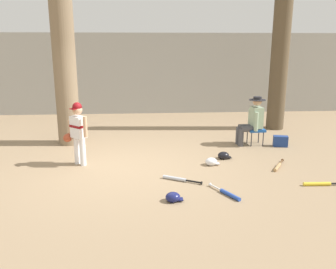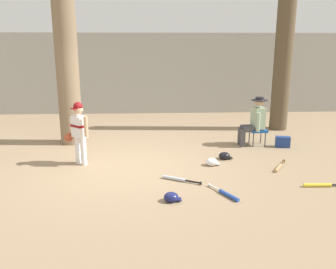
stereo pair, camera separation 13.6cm
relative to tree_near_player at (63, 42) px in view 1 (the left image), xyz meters
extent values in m
plane|color=#937A5B|center=(1.51, -1.99, -2.49)|extent=(60.00, 60.00, 0.00)
cube|color=#9E9E99|center=(1.51, 4.08, -1.07)|extent=(18.00, 0.36, 2.83)
cylinder|color=#7F6B51|center=(0.00, 0.00, 0.33)|extent=(0.54, 0.54, 5.63)
cone|color=#7F6B51|center=(0.00, 0.00, -2.49)|extent=(0.82, 0.82, 0.33)
cylinder|color=brown|center=(5.76, 1.25, 0.15)|extent=(0.50, 0.50, 5.27)
cone|color=brown|center=(5.76, 1.25, -2.49)|extent=(0.72, 0.72, 0.30)
cylinder|color=white|center=(0.61, -1.74, -2.20)|extent=(0.12, 0.12, 0.58)
cylinder|color=white|center=(0.48, -1.62, -2.20)|extent=(0.12, 0.12, 0.58)
cube|color=white|center=(0.54, -1.68, -1.69)|extent=(0.36, 0.35, 0.44)
cube|color=maroon|center=(0.54, -1.68, -1.67)|extent=(0.37, 0.36, 0.05)
sphere|color=tan|center=(0.54, -1.68, -1.34)|extent=(0.20, 0.20, 0.20)
sphere|color=maroon|center=(0.54, -1.68, -1.28)|extent=(0.19, 0.19, 0.19)
cube|color=maroon|center=(0.49, -1.74, -1.30)|extent=(0.17, 0.17, 0.02)
cylinder|color=tan|center=(0.71, -1.85, -1.65)|extent=(0.11, 0.11, 0.42)
cylinder|color=tan|center=(0.36, -1.57, -1.77)|extent=(0.11, 0.11, 0.40)
ellipsoid|color=#AD472D|center=(0.31, -1.60, -1.93)|extent=(0.24, 0.24, 0.18)
cube|color=#194C9E|center=(4.63, -0.44, -2.11)|extent=(0.42, 0.42, 0.06)
cylinder|color=#333338|center=(4.49, -0.60, -2.30)|extent=(0.02, 0.02, 0.38)
cylinder|color=#333338|center=(4.47, -0.30, -2.30)|extent=(0.02, 0.02, 0.38)
cylinder|color=#333338|center=(4.79, -0.59, -2.30)|extent=(0.02, 0.02, 0.38)
cylinder|color=#333338|center=(4.77, -0.29, -2.30)|extent=(0.02, 0.02, 0.38)
cylinder|color=#47474C|center=(4.24, -0.56, -2.27)|extent=(0.13, 0.13, 0.43)
cylinder|color=#47474C|center=(4.23, -0.36, -2.27)|extent=(0.13, 0.13, 0.43)
cylinder|color=#47474C|center=(4.44, -0.55, -2.06)|extent=(0.41, 0.17, 0.15)
cylinder|color=#47474C|center=(4.43, -0.35, -2.06)|extent=(0.41, 0.17, 0.15)
cube|color=#99B293|center=(4.63, -0.44, -1.80)|extent=(0.26, 0.37, 0.52)
cylinder|color=#99B293|center=(4.56, -0.67, -1.86)|extent=(0.09, 0.09, 0.46)
cylinder|color=#99B293|center=(4.54, -0.23, -1.86)|extent=(0.09, 0.09, 0.46)
sphere|color=tan|center=(4.63, -0.44, -1.40)|extent=(0.22, 0.22, 0.22)
cylinder|color=#232328|center=(4.63, -0.44, -1.37)|extent=(0.40, 0.40, 0.02)
cylinder|color=#232328|center=(4.63, -0.44, -1.33)|extent=(0.20, 0.20, 0.09)
cube|color=navy|center=(5.20, -0.65, -2.36)|extent=(0.37, 0.26, 0.26)
cylinder|color=tan|center=(4.54, -2.22, -2.46)|extent=(0.29, 0.40, 0.07)
cylinder|color=brown|center=(4.73, -1.92, -2.46)|extent=(0.18, 0.26, 0.03)
cylinder|color=brown|center=(4.81, -1.80, -2.46)|extent=(0.06, 0.04, 0.06)
cylinder|color=#2347AD|center=(3.26, -3.48, -2.46)|extent=(0.27, 0.42, 0.07)
cylinder|color=silver|center=(3.09, -3.16, -2.46)|extent=(0.17, 0.28, 0.03)
cylinder|color=silver|center=(3.02, -3.02, -2.46)|extent=(0.06, 0.04, 0.06)
cylinder|color=#B7BCC6|center=(2.42, -2.69, -2.46)|extent=(0.43, 0.27, 0.07)
cylinder|color=black|center=(2.75, -2.87, -2.46)|extent=(0.28, 0.17, 0.03)
cylinder|color=black|center=(2.88, -2.94, -2.46)|extent=(0.04, 0.06, 0.06)
cylinder|color=yellow|center=(4.91, -3.13, -2.46)|extent=(0.49, 0.08, 0.07)
ellipsoid|color=silver|center=(3.25, -1.91, -2.42)|extent=(0.25, 0.22, 0.17)
cube|color=silver|center=(3.37, -1.91, -2.46)|extent=(0.10, 0.12, 0.02)
ellipsoid|color=navy|center=(2.31, -3.59, -2.42)|extent=(0.24, 0.22, 0.16)
cube|color=navy|center=(2.43, -3.59, -2.46)|extent=(0.10, 0.12, 0.02)
ellipsoid|color=black|center=(3.60, -1.52, -2.42)|extent=(0.25, 0.22, 0.17)
cube|color=black|center=(3.71, -1.52, -2.46)|extent=(0.10, 0.12, 0.02)
camera|label=1|loc=(1.88, -8.73, -0.08)|focal=37.58mm
camera|label=2|loc=(2.01, -8.74, -0.08)|focal=37.58mm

